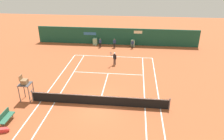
{
  "coord_description": "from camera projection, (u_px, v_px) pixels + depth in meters",
  "views": [
    {
      "loc": [
        2.86,
        -15.8,
        10.82
      ],
      "look_at": [
        0.53,
        5.65,
        0.8
      ],
      "focal_mm": 34.94,
      "sensor_mm": 36.0,
      "label": 1
    }
  ],
  "objects": [
    {
      "name": "ground_plane",
      "position": [
        100.0,
        101.0,
        19.6
      ],
      "size": [
        80.0,
        80.0,
        0.01
      ],
      "color": "#A8512D"
    },
    {
      "name": "tennis_net",
      "position": [
        99.0,
        100.0,
        18.87
      ],
      "size": [
        12.1,
        0.1,
        1.07
      ],
      "color": "#4C4C51",
      "rests_on": "ground_plane"
    },
    {
      "name": "sponsor_back_wall",
      "position": [
        116.0,
        37.0,
        33.86
      ],
      "size": [
        25.0,
        1.02,
        2.61
      ],
      "color": "#194C38",
      "rests_on": "ground_plane"
    },
    {
      "name": "umpire_chair",
      "position": [
        25.0,
        84.0,
        19.13
      ],
      "size": [
        1.0,
        1.0,
        2.47
      ],
      "rotation": [
        0.0,
        0.0,
        -1.57
      ],
      "color": "#47474C",
      "rests_on": "ground_plane"
    },
    {
      "name": "player_bench",
      "position": [
        6.0,
        117.0,
        16.74
      ],
      "size": [
        0.54,
        1.57,
        0.88
      ],
      "rotation": [
        0.0,
        0.0,
        -1.57
      ],
      "color": "#38383D",
      "rests_on": "ground_plane"
    },
    {
      "name": "equipment_bag",
      "position": [
        2.0,
        130.0,
        15.85
      ],
      "size": [
        1.09,
        0.56,
        0.32
      ],
      "color": "#DB3838",
      "rests_on": "ground_plane"
    },
    {
      "name": "player_on_baseline",
      "position": [
        114.0,
        58.0,
        26.79
      ],
      "size": [
        0.79,
        0.61,
        1.77
      ],
      "rotation": [
        0.0,
        0.0,
        2.68
      ],
      "color": "black",
      "rests_on": "ground_plane"
    },
    {
      "name": "ball_kid_centre_post",
      "position": [
        132.0,
        44.0,
        32.46
      ],
      "size": [
        0.42,
        0.17,
        1.25
      ],
      "rotation": [
        0.0,
        0.0,
        3.18
      ],
      "color": "black",
      "rests_on": "ground_plane"
    },
    {
      "name": "ball_kid_right_post",
      "position": [
        100.0,
        42.0,
        32.92
      ],
      "size": [
        0.44,
        0.2,
        1.32
      ],
      "rotation": [
        0.0,
        0.0,
        3.02
      ],
      "color": "black",
      "rests_on": "ground_plane"
    },
    {
      "name": "ball_kid_left_post",
      "position": [
        114.0,
        43.0,
        32.7
      ],
      "size": [
        0.46,
        0.19,
        1.37
      ],
      "rotation": [
        0.0,
        0.0,
        3.07
      ],
      "color": "black",
      "rests_on": "ground_plane"
    },
    {
      "name": "tennis_ball_near_service_line",
      "position": [
        74.0,
        65.0,
        26.88
      ],
      "size": [
        0.07,
        0.07,
        0.07
      ],
      "primitive_type": "sphere",
      "color": "#CCE033",
      "rests_on": "ground_plane"
    }
  ]
}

